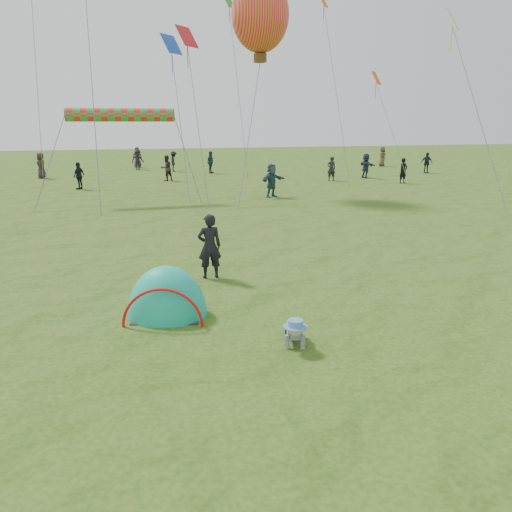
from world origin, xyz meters
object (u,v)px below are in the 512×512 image
object	(u,v)px
popup_tent	(168,315)
crawling_toddler	(295,330)
standing_adult	(210,246)
balloon_kite	(260,19)

from	to	relation	value
popup_tent	crawling_toddler	bearing A→B (deg)	-30.25
crawling_toddler	popup_tent	xyz separation A→B (m)	(-2.02, 2.04, -0.29)
crawling_toddler	standing_adult	world-z (taller)	standing_adult
balloon_kite	crawling_toddler	bearing A→B (deg)	-104.52
popup_tent	balloon_kite	bearing A→B (deg)	83.00
crawling_toddler	standing_adult	xyz separation A→B (m)	(-0.69, 4.36, 0.53)
crawling_toddler	balloon_kite	xyz separation A→B (m)	(5.01, 19.36, 8.73)
balloon_kite	standing_adult	bearing A→B (deg)	-110.82
crawling_toddler	popup_tent	size ratio (longest dim) A/B	0.36
crawling_toddler	popup_tent	world-z (taller)	popup_tent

